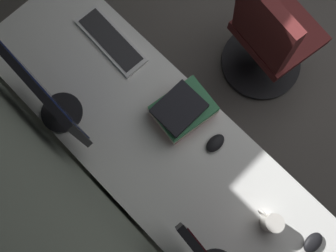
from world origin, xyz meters
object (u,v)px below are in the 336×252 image
(monitor_primary, at_px, (45,95))
(book_stack_near, at_px, (183,110))
(keyboard_main, at_px, (111,41))
(drawer_pedestal, at_px, (161,163))
(office_chair, at_px, (269,40))
(coffee_mug, at_px, (271,222))
(mouse_spare, at_px, (215,143))
(mouse_main, at_px, (313,243))

(monitor_primary, height_order, book_stack_near, monitor_primary)
(keyboard_main, distance_m, book_stack_near, 0.52)
(drawer_pedestal, bearing_deg, office_chair, -86.28)
(coffee_mug, xyz_separation_m, office_chair, (0.63, -0.84, -0.33))
(keyboard_main, xyz_separation_m, office_chair, (-0.52, -0.74, -0.28))
(monitor_primary, bearing_deg, coffee_mug, -162.78)
(drawer_pedestal, height_order, coffee_mug, coffee_mug)
(office_chair, bearing_deg, keyboard_main, 54.88)
(drawer_pedestal, bearing_deg, book_stack_near, -74.25)
(keyboard_main, relative_size, mouse_spare, 4.10)
(keyboard_main, bearing_deg, book_stack_near, 178.71)
(mouse_main, xyz_separation_m, book_stack_near, (0.82, -0.01, 0.04))
(mouse_main, height_order, mouse_spare, same)
(mouse_main, distance_m, mouse_spare, 0.61)
(drawer_pedestal, bearing_deg, mouse_spare, -126.53)
(drawer_pedestal, relative_size, mouse_main, 6.68)
(monitor_primary, bearing_deg, drawer_pedestal, -156.79)
(mouse_main, xyz_separation_m, coffee_mug, (0.19, 0.07, 0.04))
(keyboard_main, relative_size, office_chair, 0.44)
(mouse_main, height_order, coffee_mug, coffee_mug)
(mouse_main, relative_size, office_chair, 0.11)
(monitor_primary, xyz_separation_m, coffee_mug, (-1.04, -0.32, -0.20))
(mouse_main, height_order, office_chair, office_chair)
(mouse_spare, height_order, coffee_mug, coffee_mug)
(drawer_pedestal, xyz_separation_m, mouse_spare, (-0.16, -0.21, 0.40))
(book_stack_near, bearing_deg, mouse_main, 179.03)
(mouse_spare, height_order, office_chair, office_chair)
(keyboard_main, relative_size, coffee_mug, 3.49)
(monitor_primary, relative_size, mouse_main, 4.79)
(keyboard_main, bearing_deg, mouse_main, 178.91)
(book_stack_near, xyz_separation_m, coffee_mug, (-0.63, 0.09, -0.00))
(drawer_pedestal, relative_size, keyboard_main, 1.63)
(book_stack_near, relative_size, coffee_mug, 2.40)
(monitor_primary, relative_size, office_chair, 0.51)
(drawer_pedestal, height_order, office_chair, office_chair)
(drawer_pedestal, height_order, mouse_spare, mouse_spare)
(drawer_pedestal, xyz_separation_m, office_chair, (0.06, -0.96, 0.11))
(mouse_spare, bearing_deg, office_chair, -73.65)
(keyboard_main, relative_size, book_stack_near, 1.46)
(keyboard_main, relative_size, mouse_main, 4.10)
(mouse_spare, bearing_deg, drawer_pedestal, 53.47)
(book_stack_near, distance_m, office_chair, 0.82)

